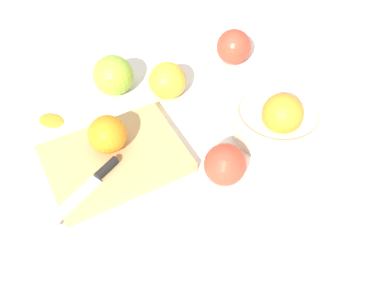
% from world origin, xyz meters
% --- Properties ---
extents(ground_plane, '(2.40, 2.40, 0.00)m').
position_xyz_m(ground_plane, '(0.00, 0.00, 0.00)').
color(ground_plane, silver).
extents(bowl, '(0.17, 0.17, 0.10)m').
position_xyz_m(bowl, '(-0.15, 0.16, 0.04)').
color(bowl, beige).
rests_on(bowl, ground_plane).
extents(cutting_board, '(0.26, 0.21, 0.02)m').
position_xyz_m(cutting_board, '(0.11, 0.03, 0.01)').
color(cutting_board, tan).
rests_on(cutting_board, ground_plane).
extents(orange_on_board, '(0.06, 0.06, 0.06)m').
position_xyz_m(orange_on_board, '(0.11, 0.01, 0.05)').
color(orange_on_board, orange).
rests_on(orange_on_board, cutting_board).
extents(knife, '(0.15, 0.05, 0.01)m').
position_xyz_m(knife, '(0.17, 0.06, 0.02)').
color(knife, silver).
rests_on(knife, cutting_board).
extents(apple_front_left, '(0.07, 0.07, 0.07)m').
position_xyz_m(apple_front_left, '(-0.24, -0.04, 0.04)').
color(apple_front_left, '#D6422D').
rests_on(apple_front_left, ground_plane).
extents(apple_front_left_2, '(0.07, 0.07, 0.07)m').
position_xyz_m(apple_front_left_2, '(-0.06, -0.05, 0.04)').
color(apple_front_left_2, gold).
rests_on(apple_front_left_2, ground_plane).
extents(apple_back_center, '(0.07, 0.07, 0.07)m').
position_xyz_m(apple_back_center, '(-0.01, 0.17, 0.03)').
color(apple_back_center, '#D6422D').
rests_on(apple_back_center, ground_plane).
extents(apple_front_center, '(0.08, 0.08, 0.08)m').
position_xyz_m(apple_front_center, '(0.01, -0.13, 0.04)').
color(apple_front_center, '#8EB738').
rests_on(apple_front_center, ground_plane).
extents(citrus_peel, '(0.05, 0.06, 0.01)m').
position_xyz_m(citrus_peel, '(0.15, -0.13, 0.00)').
color(citrus_peel, orange).
rests_on(citrus_peel, ground_plane).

